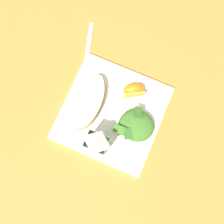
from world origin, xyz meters
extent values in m
plane|color=#C67A33|center=(0.00, 0.00, 0.00)|extent=(3.00, 3.00, 0.00)
cube|color=white|center=(0.00, 0.00, 0.01)|extent=(0.28, 0.28, 0.02)
ellipsoid|color=#B77F42|center=(0.07, 0.00, 0.03)|extent=(0.09, 0.17, 0.03)
ellipsoid|color=maroon|center=(0.07, 0.00, 0.04)|extent=(0.08, 0.16, 0.01)
ellipsoid|color=beige|center=(0.07, 0.00, 0.05)|extent=(0.08, 0.17, 0.01)
ellipsoid|color=#3D7028|center=(-0.08, 0.01, 0.04)|extent=(0.10, 0.09, 0.04)
cube|color=#4C8433|center=(-0.08, 0.02, 0.05)|extent=(0.03, 0.04, 0.01)
cube|color=#4C8433|center=(-0.07, 0.01, 0.05)|extent=(0.04, 0.03, 0.02)
cube|color=#336023|center=(-0.07, -0.02, 0.05)|extent=(0.03, 0.04, 0.01)
cube|color=#3D7028|center=(-0.04, 0.04, 0.05)|extent=(0.03, 0.02, 0.02)
cube|color=#336023|center=(-0.06, 0.04, 0.05)|extent=(0.03, 0.04, 0.01)
cube|color=#2D8451|center=(0.00, 0.10, 0.06)|extent=(0.06, 0.04, 0.09)
cube|color=white|center=(0.00, 0.10, 0.09)|extent=(0.06, 0.05, 0.03)
pyramid|color=white|center=(0.00, 0.10, 0.12)|extent=(0.06, 0.04, 0.02)
ellipsoid|color=orange|center=(-0.03, -0.08, 0.04)|extent=(0.07, 0.06, 0.04)
cube|color=gold|center=(-0.04, -0.07, 0.04)|extent=(0.05, 0.03, 0.03)
cube|color=silver|center=(0.15, -0.16, 0.00)|extent=(0.06, 0.17, 0.01)
cube|color=silver|center=(0.12, -0.08, 0.00)|extent=(0.03, 0.04, 0.01)
camera|label=1|loc=(-0.05, 0.12, 0.72)|focal=39.96mm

